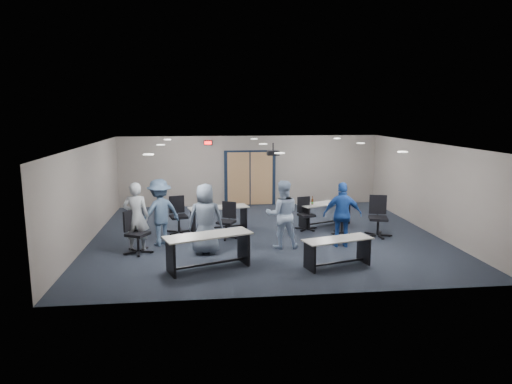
{
  "coord_description": "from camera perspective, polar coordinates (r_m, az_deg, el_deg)",
  "views": [
    {
      "loc": [
        -1.74,
        -12.97,
        3.64
      ],
      "look_at": [
        -0.3,
        -0.3,
        1.37
      ],
      "focal_mm": 32.0,
      "sensor_mm": 36.0,
      "label": 1
    }
  ],
  "objects": [
    {
      "name": "chair_loose_right",
      "position": [
        13.79,
        15.04,
        -2.99
      ],
      "size": [
        0.92,
        0.92,
        1.19
      ],
      "primitive_type": null,
      "rotation": [
        0.0,
        0.0,
        -0.27
      ],
      "color": "black",
      "rests_on": "floor"
    },
    {
      "name": "table_back_right",
      "position": [
        14.82,
        8.59,
        -2.21
      ],
      "size": [
        1.89,
        1.25,
        1.0
      ],
      "rotation": [
        0.0,
        0.0,
        0.4
      ],
      "color": "#A3A29A",
      "rests_on": "floor"
    },
    {
      "name": "chair_back_c",
      "position": [
        14.18,
        6.33,
        -2.74
      ],
      "size": [
        0.77,
        0.77,
        1.01
      ],
      "primitive_type": null,
      "rotation": [
        0.0,
        0.0,
        0.25
      ],
      "color": "black",
      "rests_on": "floor"
    },
    {
      "name": "chair_back_d",
      "position": [
        13.84,
        10.71,
        -3.33
      ],
      "size": [
        0.79,
        0.79,
        0.93
      ],
      "primitive_type": null,
      "rotation": [
        0.0,
        0.0,
        -0.48
      ],
      "color": "black",
      "rests_on": "floor"
    },
    {
      "name": "chair_loose_left",
      "position": [
        12.17,
        -14.57,
        -4.89
      ],
      "size": [
        0.95,
        0.95,
        1.12
      ],
      "primitive_type": null,
      "rotation": [
        0.0,
        0.0,
        1.09
      ],
      "color": "black",
      "rests_on": "floor"
    },
    {
      "name": "ceiling_can_lights",
      "position": [
        13.37,
        1.03,
        5.94
      ],
      "size": [
        6.24,
        5.74,
        0.02
      ],
      "primitive_type": null,
      "color": "white",
      "rests_on": "ceiling"
    },
    {
      "name": "left_wall",
      "position": [
        13.57,
        -20.26,
        -0.24
      ],
      "size": [
        0.04,
        9.0,
        2.7
      ],
      "primitive_type": "cube",
      "color": "gray",
      "rests_on": "floor"
    },
    {
      "name": "back_wall",
      "position": [
        17.71,
        -0.77,
        2.67
      ],
      "size": [
        10.0,
        0.04,
        2.7
      ],
      "primitive_type": "cube",
      "color": "gray",
      "rests_on": "floor"
    },
    {
      "name": "double_door",
      "position": [
        17.71,
        -0.76,
        1.69
      ],
      "size": [
        2.0,
        0.07,
        2.2
      ],
      "color": "black",
      "rests_on": "back_wall"
    },
    {
      "name": "right_wall",
      "position": [
        14.8,
        20.73,
        0.54
      ],
      "size": [
        0.04,
        9.0,
        2.7
      ],
      "primitive_type": "cube",
      "color": "gray",
      "rests_on": "floor"
    },
    {
      "name": "front_wall",
      "position": [
        8.95,
        4.98,
        -4.76
      ],
      "size": [
        10.0,
        0.04,
        2.7
      ],
      "primitive_type": "cube",
      "color": "gray",
      "rests_on": "floor"
    },
    {
      "name": "exit_sign",
      "position": [
        17.46,
        -6.02,
        6.14
      ],
      "size": [
        0.32,
        0.07,
        0.18
      ],
      "color": "black",
      "rests_on": "back_wall"
    },
    {
      "name": "chair_back_a",
      "position": [
        13.91,
        -9.64,
        -2.87
      ],
      "size": [
        0.85,
        0.85,
        1.1
      ],
      "primitive_type": null,
      "rotation": [
        0.0,
        0.0,
        0.27
      ],
      "color": "black",
      "rests_on": "floor"
    },
    {
      "name": "table_back_left",
      "position": [
        14.08,
        -4.69,
        -2.8
      ],
      "size": [
        1.91,
        1.01,
        0.74
      ],
      "rotation": [
        0.0,
        0.0,
        0.23
      ],
      "color": "#A3A29A",
      "rests_on": "floor"
    },
    {
      "name": "person_gray",
      "position": [
        12.34,
        -14.77,
        -3.0
      ],
      "size": [
        0.69,
        0.47,
        1.83
      ],
      "primitive_type": "imported",
      "rotation": [
        0.0,
        0.0,
        3.09
      ],
      "color": "#A0A7AF",
      "rests_on": "floor"
    },
    {
      "name": "ceiling",
      "position": [
        13.12,
        1.18,
        5.99
      ],
      "size": [
        10.0,
        9.0,
        0.04
      ],
      "primitive_type": "cube",
      "color": "white",
      "rests_on": "back_wall"
    },
    {
      "name": "chair_back_b",
      "position": [
        13.2,
        -3.75,
        -3.59
      ],
      "size": [
        0.88,
        0.88,
        1.04
      ],
      "primitive_type": null,
      "rotation": [
        0.0,
        0.0,
        -0.49
      ],
      "color": "black",
      "rests_on": "floor"
    },
    {
      "name": "table_front_left",
      "position": [
        10.71,
        -5.98,
        -6.65
      ],
      "size": [
        2.14,
        1.33,
        0.82
      ],
      "rotation": [
        0.0,
        0.0,
        0.35
      ],
      "color": "#A3A29A",
      "rests_on": "floor"
    },
    {
      "name": "table_front_right",
      "position": [
        11.0,
        10.16,
        -6.84
      ],
      "size": [
        1.76,
        0.99,
        0.68
      ],
      "rotation": [
        0.0,
        0.0,
        0.28
      ],
      "color": "#A3A29A",
      "rests_on": "floor"
    },
    {
      "name": "person_lightblue",
      "position": [
        12.22,
        3.31,
        -2.8
      ],
      "size": [
        0.91,
        0.72,
        1.83
      ],
      "primitive_type": "imported",
      "rotation": [
        0.0,
        0.0,
        3.11
      ],
      "color": "#ADC4E5",
      "rests_on": "floor"
    },
    {
      "name": "person_back",
      "position": [
        12.69,
        -11.94,
        -2.51
      ],
      "size": [
        1.36,
        1.22,
        1.83
      ],
      "primitive_type": "imported",
      "rotation": [
        0.0,
        0.0,
        3.72
      ],
      "color": "#425977",
      "rests_on": "floor"
    },
    {
      "name": "person_navy",
      "position": [
        12.52,
        10.76,
        -2.8
      ],
      "size": [
        1.09,
        0.59,
        1.76
      ],
      "primitive_type": "imported",
      "rotation": [
        0.0,
        0.0,
        2.98
      ],
      "color": "#1C469E",
      "rests_on": "floor"
    },
    {
      "name": "floor",
      "position": [
        13.59,
        1.14,
        -5.44
      ],
      "size": [
        10.0,
        10.0,
        0.0
      ],
      "primitive_type": "plane",
      "color": "black",
      "rests_on": "ground"
    },
    {
      "name": "person_plaid",
      "position": [
        11.76,
        -6.32,
        -3.36
      ],
      "size": [
        0.92,
        0.62,
        1.83
      ],
      "primitive_type": "imported",
      "rotation": [
        0.0,
        0.0,
        3.09
      ],
      "color": "slate",
      "rests_on": "floor"
    },
    {
      "name": "ceiling_projector",
      "position": [
        13.68,
        2.14,
        4.92
      ],
      "size": [
        0.35,
        0.32,
        0.37
      ],
      "color": "black",
      "rests_on": "ceiling"
    }
  ]
}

